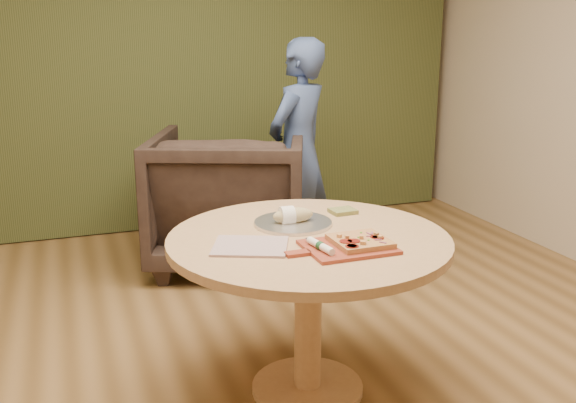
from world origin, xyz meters
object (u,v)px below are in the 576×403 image
(pedestal_table, at_px, (308,266))
(serving_tray, at_px, (293,223))
(flatbread_pizza, at_px, (360,241))
(bread_roll, at_px, (291,215))
(armchair, at_px, (229,192))
(person_standing, at_px, (298,152))
(pizza_paddle, at_px, (346,247))
(cutlery_roll, at_px, (321,246))

(pedestal_table, bearing_deg, serving_tray, 92.27)
(flatbread_pizza, xyz_separation_m, serving_tray, (-0.15, 0.39, -0.02))
(bread_roll, bearing_deg, armchair, 86.14)
(flatbread_pizza, height_order, person_standing, person_standing)
(flatbread_pizza, height_order, bread_roll, bread_roll)
(pizza_paddle, height_order, flatbread_pizza, flatbread_pizza)
(pedestal_table, bearing_deg, armchair, 87.07)
(pizza_paddle, bearing_deg, pedestal_table, 109.75)
(flatbread_pizza, xyz_separation_m, armchair, (-0.05, 1.94, -0.25))
(pedestal_table, xyz_separation_m, flatbread_pizza, (0.14, -0.21, 0.17))
(pizza_paddle, bearing_deg, serving_tray, 101.72)
(pizza_paddle, xyz_separation_m, cutlery_roll, (-0.11, -0.01, 0.02))
(cutlery_roll, bearing_deg, person_standing, 62.70)
(pedestal_table, height_order, flatbread_pizza, flatbread_pizza)
(pizza_paddle, distance_m, flatbread_pizza, 0.07)
(flatbread_pizza, bearing_deg, pizza_paddle, -178.56)
(cutlery_roll, xyz_separation_m, person_standing, (0.62, 1.91, -0.00))
(pizza_paddle, height_order, person_standing, person_standing)
(person_standing, bearing_deg, armchair, -40.80)
(armchair, height_order, person_standing, person_standing)
(flatbread_pizza, xyz_separation_m, cutlery_roll, (-0.18, -0.01, 0.00))
(serving_tray, relative_size, armchair, 0.34)
(pedestal_table, distance_m, flatbread_pizza, 0.30)
(serving_tray, bearing_deg, person_standing, 68.65)
(flatbread_pizza, distance_m, bread_roll, 0.42)
(pedestal_table, bearing_deg, pizza_paddle, -69.53)
(pedestal_table, xyz_separation_m, person_standing, (0.58, 1.69, 0.17))
(cutlery_roll, xyz_separation_m, armchair, (0.12, 1.95, -0.26))
(pedestal_table, distance_m, armchair, 1.73)
(pedestal_table, distance_m, serving_tray, 0.23)
(pizza_paddle, xyz_separation_m, armchair, (0.01, 1.94, -0.24))
(armchair, bearing_deg, pedestal_table, 108.33)
(pedestal_table, relative_size, serving_tray, 3.45)
(cutlery_roll, xyz_separation_m, bread_roll, (0.02, 0.40, 0.01))
(pedestal_table, relative_size, pizza_paddle, 2.74)
(armchair, bearing_deg, cutlery_roll, 107.62)
(pedestal_table, xyz_separation_m, pizza_paddle, (0.08, -0.21, 0.15))
(person_standing, bearing_deg, flatbread_pizza, 40.69)
(flatbread_pizza, distance_m, cutlery_roll, 0.18)
(pizza_paddle, bearing_deg, flatbread_pizza, 0.71)
(pedestal_table, bearing_deg, bread_roll, 95.11)
(cutlery_roll, xyz_separation_m, serving_tray, (0.03, 0.40, -0.02))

